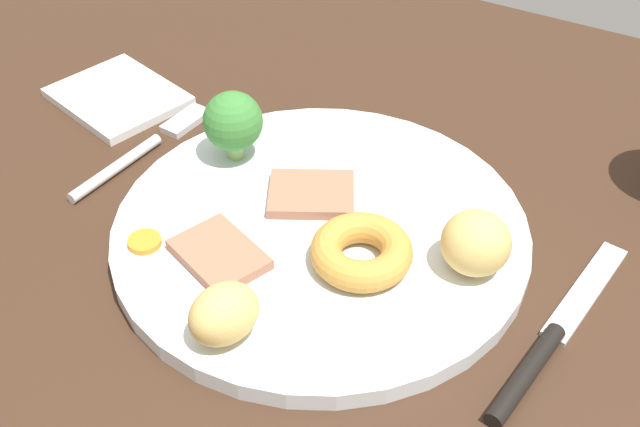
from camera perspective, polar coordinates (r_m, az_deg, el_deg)
dining_table at (r=56.98cm, az=2.68°, el=-4.16°), size 120.00×84.00×3.60cm
dinner_plate at (r=56.24cm, az=0.00°, el=-1.31°), size 29.74×29.74×1.40cm
meat_slice_main at (r=57.71cm, az=-0.63°, el=1.43°), size 7.89×7.38×0.80cm
meat_slice_under at (r=53.35cm, az=-7.36°, el=-2.98°), size 7.48×6.46×0.80cm
yorkshire_pudding at (r=52.22cm, az=3.04°, el=-2.77°), size 6.92×6.92×2.16cm
roast_potato_left at (r=52.15cm, az=11.29°, el=-2.11°), size 6.54×6.54×4.35cm
roast_potato_right at (r=47.62cm, az=-7.01°, el=-7.26°), size 4.80×5.44×3.71cm
carrot_coin_front at (r=55.41cm, az=-12.66°, el=-2.03°), size 2.33×2.33×0.47cm
broccoli_floret at (r=60.47cm, az=-6.36°, el=6.65°), size 4.64×4.64×5.67cm
fork at (r=66.27cm, az=-12.54°, el=4.73°), size 2.55×15.31×0.90cm
knife at (r=51.57cm, az=16.38°, el=-8.92°), size 3.79×18.53×1.20cm
folded_napkin at (r=73.30cm, az=-14.50°, el=8.23°), size 12.91×11.47×0.80cm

